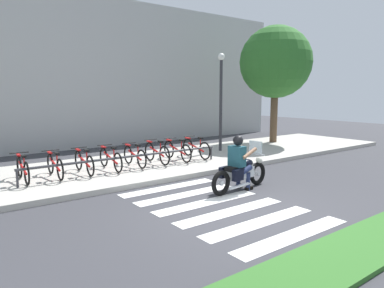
{
  "coord_description": "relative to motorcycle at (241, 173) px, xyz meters",
  "views": [
    {
      "loc": [
        -5.11,
        -5.28,
        2.5
      ],
      "look_at": [
        0.82,
        2.59,
        1.06
      ],
      "focal_mm": 33.27,
      "sensor_mm": 36.0,
      "label": 1
    }
  ],
  "objects": [
    {
      "name": "crosswalk_stripe_4",
      "position": [
        -1.36,
        0.5,
        -0.45
      ],
      "size": [
        2.8,
        0.4,
        0.01
      ],
      "primitive_type": "cube",
      "color": "white",
      "rests_on": "ground"
    },
    {
      "name": "building_backdrop",
      "position": [
        -1.27,
        9.62,
        2.9
      ],
      "size": [
        24.0,
        1.2,
        6.72
      ],
      "primitive_type": "cube",
      "color": "#ABABAB",
      "rests_on": "ground"
    },
    {
      "name": "crosswalk_stripe_3",
      "position": [
        -1.36,
        -0.3,
        -0.45
      ],
      "size": [
        2.8,
        0.4,
        0.01
      ],
      "primitive_type": "cube",
      "color": "white",
      "rests_on": "ground"
    },
    {
      "name": "sidewalk",
      "position": [
        -1.27,
        3.92,
        -0.38
      ],
      "size": [
        24.0,
        4.4,
        0.15
      ],
      "primitive_type": "cube",
      "color": "#B7B2A8",
      "rests_on": "ground"
    },
    {
      "name": "rider",
      "position": [
        -0.08,
        -0.01,
        0.36
      ],
      "size": [
        0.67,
        0.59,
        1.43
      ],
      "color": "#1E4C59",
      "rests_on": "ground"
    },
    {
      "name": "motorcycle",
      "position": [
        0.0,
        0.0,
        0.0
      ],
      "size": [
        2.12,
        0.72,
        1.22
      ],
      "color": "black",
      "rests_on": "ground"
    },
    {
      "name": "bicycle_7",
      "position": [
        1.35,
        3.64,
        0.05
      ],
      "size": [
        0.48,
        1.66,
        0.77
      ],
      "color": "black",
      "rests_on": "sidewalk"
    },
    {
      "name": "bicycle_5",
      "position": [
        -0.3,
        3.64,
        0.05
      ],
      "size": [
        0.48,
        1.64,
        0.78
      ],
      "color": "black",
      "rests_on": "sidewalk"
    },
    {
      "name": "bicycle_4",
      "position": [
        -1.12,
        3.64,
        0.03
      ],
      "size": [
        0.48,
        1.57,
        0.74
      ],
      "color": "black",
      "rests_on": "sidewalk"
    },
    {
      "name": "crosswalk_stripe_2",
      "position": [
        -1.36,
        -1.1,
        -0.45
      ],
      "size": [
        2.8,
        0.4,
        0.01
      ],
      "primitive_type": "cube",
      "color": "white",
      "rests_on": "ground"
    },
    {
      "name": "street_lamp",
      "position": [
        3.13,
        4.32,
        2.0
      ],
      "size": [
        0.28,
        0.28,
        4.01
      ],
      "color": "#2D2D33",
      "rests_on": "ground"
    },
    {
      "name": "ground_plane",
      "position": [
        -1.27,
        -1.1,
        -0.46
      ],
      "size": [
        48.0,
        48.0,
        0.0
      ],
      "primitive_type": "plane",
      "color": "#38383D"
    },
    {
      "name": "grass_median",
      "position": [
        -1.27,
        -3.7,
        -0.42
      ],
      "size": [
        24.0,
        1.1,
        0.08
      ],
      "primitive_type": "cube",
      "color": "#336B28",
      "rests_on": "ground"
    },
    {
      "name": "bicycle_6",
      "position": [
        0.53,
        3.64,
        0.04
      ],
      "size": [
        0.48,
        1.72,
        0.76
      ],
      "color": "black",
      "rests_on": "sidewalk"
    },
    {
      "name": "crosswalk_stripe_5",
      "position": [
        -1.36,
        1.3,
        -0.45
      ],
      "size": [
        2.8,
        0.4,
        0.01
      ],
      "primitive_type": "cube",
      "color": "white",
      "rests_on": "ground"
    },
    {
      "name": "bicycle_3",
      "position": [
        -1.95,
        3.64,
        0.03
      ],
      "size": [
        0.48,
        1.7,
        0.74
      ],
      "color": "black",
      "rests_on": "sidewalk"
    },
    {
      "name": "bicycle_2",
      "position": [
        -2.77,
        3.64,
        0.03
      ],
      "size": [
        0.48,
        1.63,
        0.73
      ],
      "color": "black",
      "rests_on": "sidewalk"
    },
    {
      "name": "bike_rack",
      "position": [
        -1.53,
        3.09,
        0.12
      ],
      "size": [
        6.37,
        0.07,
        0.49
      ],
      "color": "#333338",
      "rests_on": "sidewalk"
    },
    {
      "name": "bicycle_1",
      "position": [
        -3.59,
        3.64,
        0.03
      ],
      "size": [
        0.48,
        1.61,
        0.73
      ],
      "color": "black",
      "rests_on": "sidewalk"
    },
    {
      "name": "bicycle_0",
      "position": [
        -4.42,
        3.64,
        0.04
      ],
      "size": [
        0.48,
        1.59,
        0.75
      ],
      "color": "black",
      "rests_on": "sidewalk"
    },
    {
      "name": "crosswalk_stripe_0",
      "position": [
        -1.36,
        -2.7,
        -0.45
      ],
      "size": [
        2.8,
        0.4,
        0.01
      ],
      "primitive_type": "cube",
      "color": "white",
      "rests_on": "ground"
    },
    {
      "name": "crosswalk_stripe_1",
      "position": [
        -1.36,
        -1.9,
        -0.45
      ],
      "size": [
        2.8,
        0.4,
        0.01
      ],
      "primitive_type": "cube",
      "color": "white",
      "rests_on": "ground"
    },
    {
      "name": "tree_near_rack",
      "position": [
        6.84,
        4.72,
        3.4
      ],
      "size": [
        3.32,
        3.32,
        5.54
      ],
      "color": "brown",
      "rests_on": "ground"
    }
  ]
}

